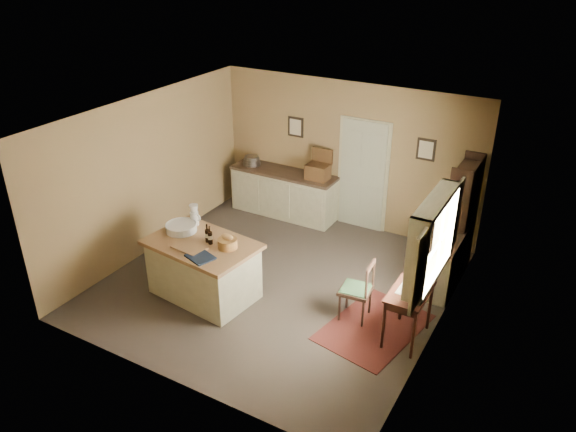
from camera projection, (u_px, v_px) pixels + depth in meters
name	position (u px, v px, depth m)	size (l,w,h in m)	color
ground	(277.00, 283.00, 8.89)	(5.00, 5.00, 0.00)	#4D423B
wall_back	(346.00, 155.00, 10.22)	(5.00, 0.10, 2.70)	olive
wall_front	(164.00, 290.00, 6.34)	(5.00, 0.10, 2.70)	olive
wall_left	(148.00, 175.00, 9.38)	(0.10, 5.00, 2.70)	olive
wall_right	(444.00, 249.00, 7.18)	(0.10, 5.00, 2.70)	olive
ceiling	(276.00, 118.00, 7.67)	(5.00, 5.00, 0.00)	silver
door	(363.00, 174.00, 10.18)	(0.97, 0.06, 2.11)	#AAAD94
framed_prints	(357.00, 138.00, 9.95)	(2.82, 0.02, 0.38)	black
window	(436.00, 240.00, 6.96)	(0.25, 1.99, 1.12)	beige
work_island	(203.00, 267.00, 8.41)	(1.72, 1.23, 1.20)	beige
sideboard	(284.00, 192.00, 10.88)	(2.11, 0.60, 1.18)	beige
rug	(374.00, 327.00, 7.89)	(1.10, 1.60, 0.01)	#571A1A
writing_desk	(409.00, 298.00, 7.40)	(0.48, 0.79, 0.82)	#341912
desk_chair	(356.00, 290.00, 7.91)	(0.43, 0.43, 0.92)	black
right_cabinet	(439.00, 261.00, 8.62)	(0.60, 1.07, 0.99)	beige
shelving_unit	(464.00, 218.00, 8.83)	(0.33, 0.86, 1.91)	black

